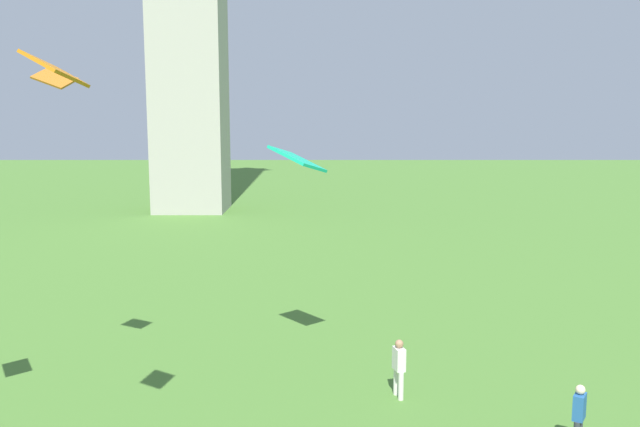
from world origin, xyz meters
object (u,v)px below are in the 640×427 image
(kite_flying_7, at_px, (299,159))
(person_4, at_px, (401,365))
(kite_flying_4, at_px, (57,78))
(person_2, at_px, (581,414))
(kite_flying_2, at_px, (58,69))

(kite_flying_7, bearing_deg, person_4, -176.49)
(kite_flying_4, bearing_deg, person_2, 4.45)
(person_4, relative_size, kite_flying_2, 1.23)
(person_4, bearing_deg, kite_flying_2, -67.49)
(kite_flying_2, distance_m, kite_flying_7, 9.30)
(person_4, relative_size, kite_flying_4, 1.43)
(kite_flying_4, height_order, kite_flying_7, kite_flying_4)
(kite_flying_2, bearing_deg, kite_flying_7, 162.07)
(person_2, relative_size, kite_flying_2, 1.18)
(kite_flying_4, relative_size, kite_flying_7, 0.61)
(kite_flying_2, height_order, kite_flying_7, kite_flying_2)
(kite_flying_4, bearing_deg, kite_flying_2, -51.51)
(person_2, height_order, kite_flying_2, kite_flying_2)
(person_4, height_order, kite_flying_2, kite_flying_2)
(kite_flying_7, bearing_deg, person_2, -174.96)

